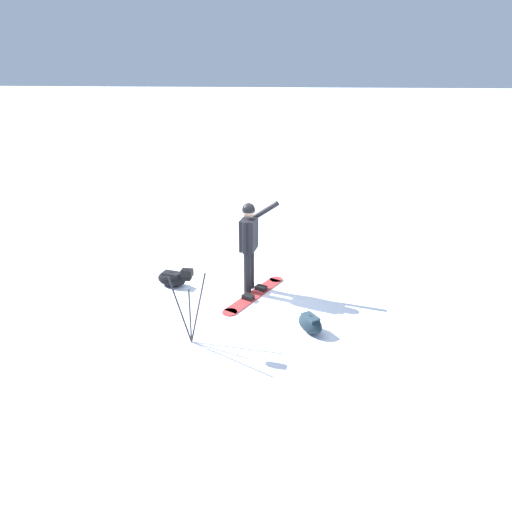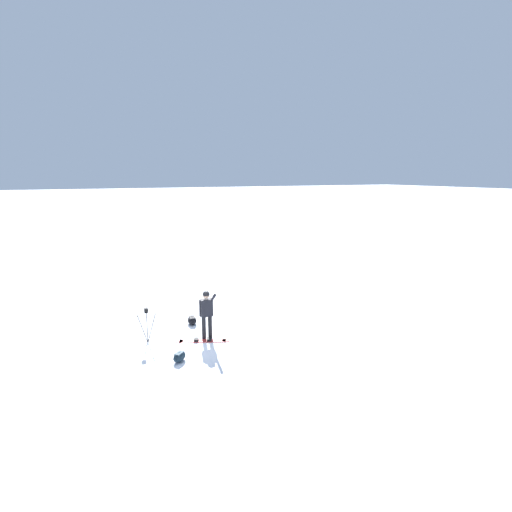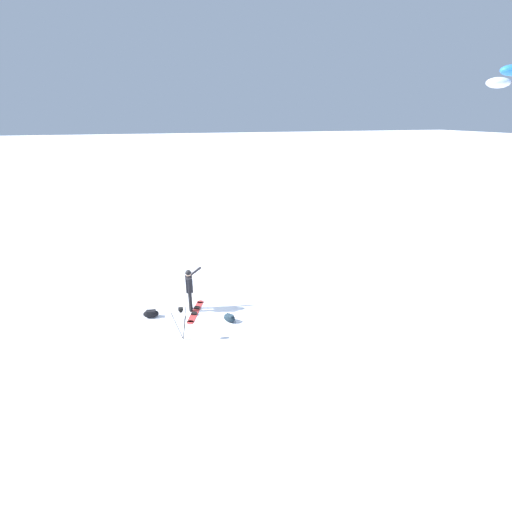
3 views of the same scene
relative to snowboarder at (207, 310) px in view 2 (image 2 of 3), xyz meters
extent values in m
plane|color=white|center=(-0.50, -0.25, -1.04)|extent=(300.00, 300.00, 0.00)
cylinder|color=black|center=(0.11, 0.00, -0.63)|extent=(0.14, 0.14, 0.83)
cylinder|color=black|center=(-0.11, 0.02, -0.63)|extent=(0.14, 0.14, 0.83)
cube|color=black|center=(0.00, 0.01, 0.08)|extent=(0.42, 0.29, 0.59)
sphere|color=tan|center=(0.00, 0.01, 0.51)|extent=(0.22, 0.22, 0.22)
sphere|color=black|center=(0.00, 0.01, 0.54)|extent=(0.24, 0.24, 0.24)
cylinder|color=black|center=(0.16, -0.25, 0.48)|extent=(0.13, 0.54, 0.41)
cylinder|color=black|center=(-0.20, 0.04, 0.08)|extent=(0.09, 0.09, 0.59)
cube|color=#B23333|center=(-0.21, -0.14, -1.03)|extent=(1.55, 0.85, 0.02)
cylinder|color=#B23333|center=(0.51, -0.44, -1.03)|extent=(0.26, 0.26, 0.02)
cylinder|color=#B23333|center=(-0.93, 0.16, -1.03)|extent=(0.26, 0.26, 0.02)
cube|color=black|center=(-0.01, -0.22, -0.98)|extent=(0.21, 0.24, 0.08)
cube|color=black|center=(-0.41, -0.05, -0.98)|extent=(0.21, 0.24, 0.08)
ellipsoid|color=black|center=(-0.10, 1.52, -0.90)|extent=(0.40, 0.62, 0.29)
cube|color=black|center=(-0.10, 1.52, -0.80)|extent=(0.24, 0.37, 0.08)
cylinder|color=#262628|center=(-1.89, 0.69, -0.51)|extent=(0.09, 0.35, 1.07)
cylinder|color=#262628|center=(-2.07, 0.47, -0.51)|extent=(0.33, 0.15, 1.07)
cylinder|color=#262628|center=(-1.78, 0.44, -0.51)|extent=(0.30, 0.22, 1.07)
cube|color=black|center=(-1.92, 0.53, 0.05)|extent=(0.10, 0.10, 0.06)
cube|color=black|center=(-1.92, 0.53, 0.13)|extent=(0.12, 0.16, 0.10)
ellipsoid|color=#192833|center=(-1.28, -1.24, -0.90)|extent=(0.56, 0.54, 0.29)
cube|color=#263A47|center=(-1.28, -1.24, -0.80)|extent=(0.34, 0.32, 0.08)
camera|label=1|loc=(-7.42, -1.50, 2.76)|focal=30.97mm
camera|label=2|loc=(-3.80, -12.07, 4.53)|focal=27.30mm
camera|label=3|loc=(-12.57, 1.22, 6.09)|focal=25.21mm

